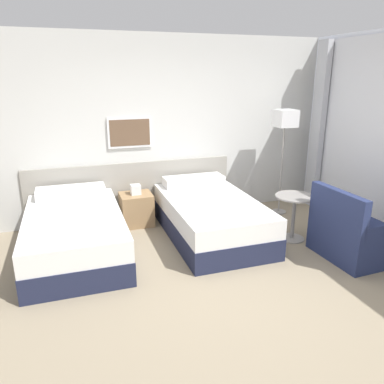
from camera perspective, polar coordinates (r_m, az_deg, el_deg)
The scene contains 8 objects.
ground_plane at distance 4.15m, azimuth 6.25°, elevation -13.58°, with size 16.00×16.00×0.00m, color gray.
wall_headboard at distance 5.75m, azimuth -3.29°, elevation 9.05°, with size 10.00×0.10×2.70m.
bed_near_door at distance 4.83m, azimuth -17.41°, elevation -6.01°, with size 1.14×1.96×0.66m.
bed_near_window at distance 5.14m, azimuth 2.83°, elevation -3.76°, with size 1.14×1.96×0.66m.
nightstand at distance 5.58m, azimuth -8.45°, elevation -2.53°, with size 0.46×0.42×0.61m.
floor_lamp at distance 5.90m, azimuth 13.97°, elevation 10.01°, with size 0.30×0.30×1.63m.
side_table at distance 5.14m, azimuth 15.30°, elevation -2.46°, with size 0.51×0.51×0.62m.
armchair at distance 4.95m, azimuth 23.44°, elevation -6.15°, with size 0.82×0.89×0.88m.
Camera 1 is at (-1.54, -3.21, 2.13)m, focal length 35.00 mm.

